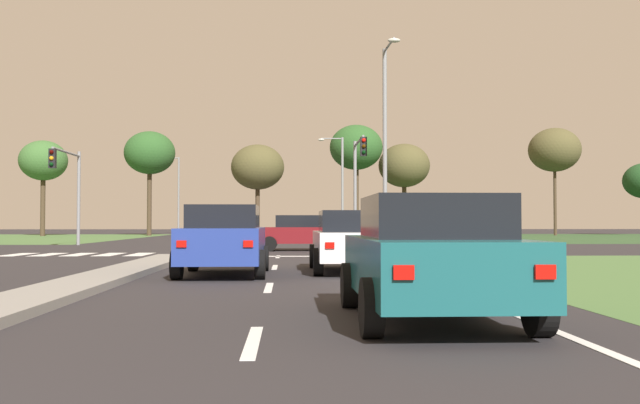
{
  "coord_description": "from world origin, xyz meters",
  "views": [
    {
      "loc": [
        3.85,
        -2.5,
        1.22
      ],
      "look_at": [
        5.29,
        28.87,
        2.14
      ],
      "focal_mm": 39.58,
      "sensor_mm": 36.0,
      "label": 1
    }
  ],
  "objects_px": {
    "street_lamp_third": "(340,181)",
    "treeline_fifth": "(404,166)",
    "traffic_signal_far_right": "(358,171)",
    "treeline_fourth": "(356,148)",
    "treeline_second": "(150,153)",
    "street_lamp_fourth": "(177,190)",
    "car_maroon_third": "(302,232)",
    "car_teal_fifth": "(431,257)",
    "traffic_signal_far_left": "(69,178)",
    "treeline_near": "(43,161)",
    "pedestrian_at_median": "(227,222)",
    "treeline_sixth": "(555,150)",
    "car_blue_near": "(224,240)",
    "street_lamp_second": "(386,136)",
    "car_white_fourth": "(352,240)",
    "treeline_third": "(258,167)"
  },
  "relations": [
    {
      "from": "car_blue_near",
      "to": "car_maroon_third",
      "type": "bearing_deg",
      "value": 81.7
    },
    {
      "from": "street_lamp_second",
      "to": "treeline_near",
      "type": "height_order",
      "value": "street_lamp_second"
    },
    {
      "from": "treeline_fifth",
      "to": "car_maroon_third",
      "type": "bearing_deg",
      "value": -106.17
    },
    {
      "from": "car_blue_near",
      "to": "street_lamp_second",
      "type": "bearing_deg",
      "value": 69.29
    },
    {
      "from": "traffic_signal_far_left",
      "to": "treeline_fifth",
      "type": "bearing_deg",
      "value": 53.05
    },
    {
      "from": "treeline_third",
      "to": "treeline_fifth",
      "type": "bearing_deg",
      "value": 10.04
    },
    {
      "from": "street_lamp_third",
      "to": "treeline_fifth",
      "type": "relative_size",
      "value": 0.94
    },
    {
      "from": "pedestrian_at_median",
      "to": "traffic_signal_far_right",
      "type": "bearing_deg",
      "value": 167.8
    },
    {
      "from": "car_maroon_third",
      "to": "treeline_third",
      "type": "relative_size",
      "value": 0.54
    },
    {
      "from": "street_lamp_third",
      "to": "pedestrian_at_median",
      "type": "height_order",
      "value": "street_lamp_third"
    },
    {
      "from": "pedestrian_at_median",
      "to": "car_white_fourth",
      "type": "bearing_deg",
      "value": 125.7
    },
    {
      "from": "traffic_signal_far_left",
      "to": "street_lamp_third",
      "type": "xyz_separation_m",
      "value": [
        15.79,
        20.91,
        1.12
      ]
    },
    {
      "from": "treeline_third",
      "to": "traffic_signal_far_right",
      "type": "bearing_deg",
      "value": -76.67
    },
    {
      "from": "pedestrian_at_median",
      "to": "street_lamp_third",
      "type": "bearing_deg",
      "value": -93.7
    },
    {
      "from": "car_maroon_third",
      "to": "pedestrian_at_median",
      "type": "relative_size",
      "value": 2.52
    },
    {
      "from": "car_white_fourth",
      "to": "treeline_fifth",
      "type": "bearing_deg",
      "value": 79.1
    },
    {
      "from": "street_lamp_second",
      "to": "treeline_near",
      "type": "distance_m",
      "value": 42.56
    },
    {
      "from": "car_teal_fifth",
      "to": "traffic_signal_far_left",
      "type": "relative_size",
      "value": 0.82
    },
    {
      "from": "street_lamp_fourth",
      "to": "car_blue_near",
      "type": "bearing_deg",
      "value": -80.11
    },
    {
      "from": "pedestrian_at_median",
      "to": "treeline_second",
      "type": "height_order",
      "value": "treeline_second"
    },
    {
      "from": "treeline_second",
      "to": "traffic_signal_far_left",
      "type": "bearing_deg",
      "value": -86.92
    },
    {
      "from": "treeline_near",
      "to": "treeline_third",
      "type": "bearing_deg",
      "value": -1.0
    },
    {
      "from": "treeline_fourth",
      "to": "street_lamp_third",
      "type": "bearing_deg",
      "value": -105.64
    },
    {
      "from": "car_white_fourth",
      "to": "car_maroon_third",
      "type": "bearing_deg",
      "value": 94.18
    },
    {
      "from": "treeline_fifth",
      "to": "treeline_third",
      "type": "bearing_deg",
      "value": -169.96
    },
    {
      "from": "car_blue_near",
      "to": "treeline_sixth",
      "type": "bearing_deg",
      "value": 61.54
    },
    {
      "from": "treeline_second",
      "to": "street_lamp_fourth",
      "type": "bearing_deg",
      "value": 87.25
    },
    {
      "from": "street_lamp_third",
      "to": "car_blue_near",
      "type": "bearing_deg",
      "value": -97.93
    },
    {
      "from": "treeline_second",
      "to": "treeline_fifth",
      "type": "bearing_deg",
      "value": 1.09
    },
    {
      "from": "pedestrian_at_median",
      "to": "treeline_second",
      "type": "bearing_deg",
      "value": -44.98
    },
    {
      "from": "traffic_signal_far_left",
      "to": "street_lamp_third",
      "type": "height_order",
      "value": "street_lamp_third"
    },
    {
      "from": "traffic_signal_far_right",
      "to": "car_blue_near",
      "type": "bearing_deg",
      "value": -104.02
    },
    {
      "from": "car_white_fourth",
      "to": "traffic_signal_far_left",
      "type": "height_order",
      "value": "traffic_signal_far_left"
    },
    {
      "from": "street_lamp_second",
      "to": "treeline_second",
      "type": "distance_m",
      "value": 38.92
    },
    {
      "from": "traffic_signal_far_right",
      "to": "treeline_fourth",
      "type": "bearing_deg",
      "value": 84.64
    },
    {
      "from": "treeline_near",
      "to": "treeline_fourth",
      "type": "relative_size",
      "value": 0.84
    },
    {
      "from": "treeline_fourth",
      "to": "treeline_fifth",
      "type": "height_order",
      "value": "treeline_fourth"
    },
    {
      "from": "street_lamp_third",
      "to": "treeline_sixth",
      "type": "bearing_deg",
      "value": 21.39
    },
    {
      "from": "car_white_fourth",
      "to": "treeline_sixth",
      "type": "height_order",
      "value": "treeline_sixth"
    },
    {
      "from": "car_maroon_third",
      "to": "street_lamp_third",
      "type": "xyz_separation_m",
      "value": [
        3.71,
        27.34,
        3.88
      ]
    },
    {
      "from": "car_teal_fifth",
      "to": "traffic_signal_far_right",
      "type": "xyz_separation_m",
      "value": [
        1.96,
        28.68,
        3.18
      ]
    },
    {
      "from": "street_lamp_second",
      "to": "treeline_second",
      "type": "bearing_deg",
      "value": 116.93
    },
    {
      "from": "traffic_signal_far_right",
      "to": "treeline_sixth",
      "type": "bearing_deg",
      "value": 53.06
    },
    {
      "from": "traffic_signal_far_left",
      "to": "treeline_near",
      "type": "xyz_separation_m",
      "value": [
        -10.91,
        28.01,
        3.3
      ]
    },
    {
      "from": "treeline_second",
      "to": "car_teal_fifth",
      "type": "bearing_deg",
      "value": -75.71
    },
    {
      "from": "street_lamp_fourth",
      "to": "treeline_second",
      "type": "xyz_separation_m",
      "value": [
        -0.6,
        -12.41,
        2.94
      ]
    },
    {
      "from": "treeline_sixth",
      "to": "car_teal_fifth",
      "type": "bearing_deg",
      "value": -112.45
    },
    {
      "from": "car_teal_fifth",
      "to": "street_lamp_second",
      "type": "height_order",
      "value": "street_lamp_second"
    },
    {
      "from": "car_blue_near",
      "to": "car_teal_fifth",
      "type": "relative_size",
      "value": 0.99
    },
    {
      "from": "traffic_signal_far_right",
      "to": "traffic_signal_far_left",
      "type": "bearing_deg",
      "value": -179.67
    }
  ]
}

